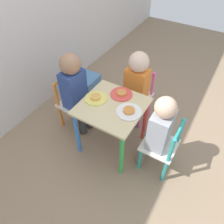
# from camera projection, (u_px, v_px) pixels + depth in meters

# --- Properties ---
(ground_plane) EXTENTS (6.00, 6.00, 0.00)m
(ground_plane) POSITION_uv_depth(u_px,v_px,m) (112.00, 144.00, 2.04)
(ground_plane) COLOR #8C755B
(kids_table) EXTENTS (0.49, 0.49, 0.49)m
(kids_table) POSITION_uv_depth(u_px,v_px,m) (112.00, 114.00, 1.76)
(kids_table) COLOR beige
(kids_table) RESTS_ON ground_plane
(chair_pink) EXTENTS (0.27, 0.27, 0.52)m
(chair_pink) POSITION_uv_depth(u_px,v_px,m) (137.00, 96.00, 2.13)
(chair_pink) COLOR silver
(chair_pink) RESTS_ON ground_plane
(chair_teal) EXTENTS (0.26, 0.26, 0.52)m
(chair_teal) POSITION_uv_depth(u_px,v_px,m) (162.00, 147.00, 1.70)
(chair_teal) COLOR silver
(chair_teal) RESTS_ON ground_plane
(chair_orange) EXTENTS (0.28, 0.28, 0.52)m
(chair_orange) POSITION_uv_depth(u_px,v_px,m) (73.00, 104.00, 2.05)
(chair_orange) COLOR silver
(chair_orange) RESTS_ON ground_plane
(child_right) EXTENTS (0.23, 0.21, 0.75)m
(child_right) POSITION_uv_depth(u_px,v_px,m) (136.00, 82.00, 1.95)
(child_right) COLOR #4C608E
(child_right) RESTS_ON ground_plane
(child_front) EXTENTS (0.20, 0.21, 0.74)m
(child_front) POSITION_uv_depth(u_px,v_px,m) (158.00, 129.00, 1.59)
(child_front) COLOR #7A6B5B
(child_front) RESTS_ON ground_plane
(child_back) EXTENTS (0.21, 0.23, 0.80)m
(child_back) POSITION_uv_depth(u_px,v_px,m) (75.00, 87.00, 1.87)
(child_back) COLOR #38383D
(child_back) RESTS_ON ground_plane
(plate_right) EXTENTS (0.18, 0.18, 0.03)m
(plate_right) POSITION_uv_depth(u_px,v_px,m) (121.00, 94.00, 1.79)
(plate_right) COLOR #E54C47
(plate_right) RESTS_ON kids_table
(plate_front) EXTENTS (0.19, 0.19, 0.03)m
(plate_front) POSITION_uv_depth(u_px,v_px,m) (129.00, 111.00, 1.64)
(plate_front) COLOR white
(plate_front) RESTS_ON kids_table
(plate_back) EXTENTS (0.18, 0.18, 0.03)m
(plate_back) POSITION_uv_depth(u_px,v_px,m) (96.00, 98.00, 1.75)
(plate_back) COLOR #EADB66
(plate_back) RESTS_ON kids_table
(storage_bin) EXTENTS (0.26, 0.27, 0.18)m
(storage_bin) POSITION_uv_depth(u_px,v_px,m) (86.00, 83.00, 2.56)
(storage_bin) COLOR #4C7FB7
(storage_bin) RESTS_ON ground_plane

